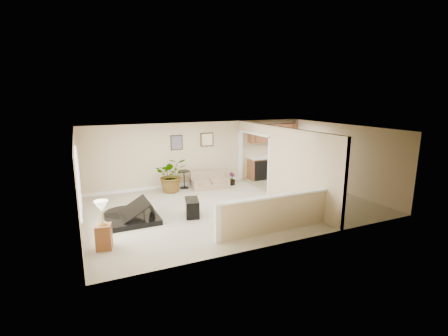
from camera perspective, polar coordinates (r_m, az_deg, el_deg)
name	(u,v)px	position (r m, az deg, el deg)	size (l,w,h in m)	color
floor	(232,206)	(10.64, 1.44, -6.64)	(9.00, 9.00, 0.00)	#B1A589
back_wall	(200,154)	(13.02, -4.27, 2.55)	(9.00, 0.04, 2.50)	beige
front_wall	(288,193)	(7.80, 11.11, -4.41)	(9.00, 0.04, 2.50)	beige
left_wall	(78,184)	(9.33, -24.31, -2.51)	(0.04, 6.00, 2.50)	beige
right_wall	(341,158)	(12.88, 19.83, 1.73)	(0.04, 6.00, 2.50)	beige
ceiling	(233,129)	(10.11, 1.51, 6.88)	(9.00, 6.00, 0.04)	white
kitchen_vinyl	(310,194)	(12.28, 14.84, -4.42)	(2.70, 6.00, 0.01)	gray
interior_partition	(276,163)	(11.40, 9.09, 0.85)	(0.18, 5.99, 2.50)	beige
pony_half_wall	(273,213)	(8.62, 8.62, -7.80)	(3.42, 0.22, 1.00)	beige
left_window	(78,181)	(8.80, -24.30, -2.02)	(0.05, 2.15, 1.45)	white
wall_art_left	(177,143)	(12.63, -8.33, 4.44)	(0.48, 0.04, 0.58)	#3E2D16
wall_mirror	(207,140)	(13.01, -3.02, 5.02)	(0.55, 0.04, 0.55)	#3E2D16
kitchen_cabinets	(271,158)	(14.25, 8.27, 1.77)	(2.36, 0.65, 2.33)	brown
piano	(130,202)	(9.63, -16.20, -5.73)	(1.70, 1.76, 1.34)	black
piano_bench	(192,208)	(9.76, -5.66, -6.94)	(0.38, 0.76, 0.50)	black
loveseat	(209,180)	(12.68, -2.59, -2.06)	(1.51, 0.97, 0.81)	tan
accent_table	(184,177)	(12.62, -7.03, -1.59)	(0.47, 0.47, 0.69)	black
palm_plant	(172,175)	(12.15, -9.17, -1.24)	(1.34, 1.21, 1.30)	black
small_plant	(232,180)	(13.05, 1.37, -2.05)	(0.36, 0.36, 0.50)	black
lamp_stand	(103,229)	(8.10, -20.47, -9.99)	(0.41, 0.41, 1.17)	brown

